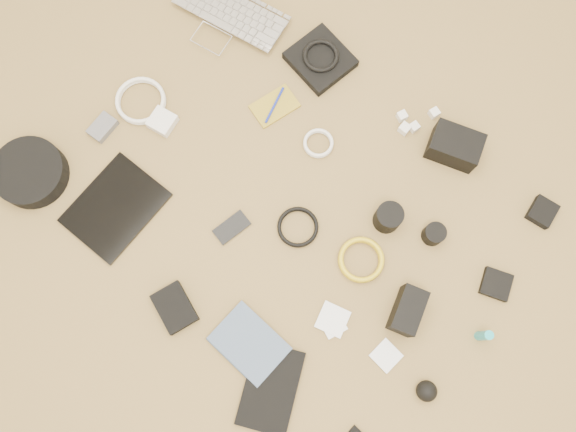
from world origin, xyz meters
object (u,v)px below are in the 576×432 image
Objects in this scene: headphone_case at (31,173)px; phone at (232,227)px; dslr_camera at (455,146)px; laptop at (223,24)px; tablet at (115,208)px; paperback at (231,364)px.

phone is at bearing 24.28° from headphone_case.
headphone_case is (-0.94, -0.87, -0.01)m from dslr_camera.
laptop is 0.69m from tablet.
headphone_case is 0.83m from paperback.
laptop is at bearing 45.40° from paperback.
tablet is at bearing 17.55° from headphone_case.
dslr_camera is 0.72m from phone.
phone is at bearing -138.33° from dslr_camera.
paperback reaches higher than tablet.
dslr_camera is at bearing -0.74° from laptop.
headphone_case is (-0.26, -0.08, 0.02)m from tablet.
dslr_camera is at bearing -3.63° from paperback.
dslr_camera is 0.54× the size of tablet.
headphone_case is (-0.57, -0.26, 0.03)m from phone.
tablet is 1.40× the size of paperback.
paperback is (0.57, -0.12, 0.00)m from tablet.
tablet is at bearing -148.13° from dslr_camera.
dslr_camera is 1.28m from headphone_case.
paperback is at bearing -2.80° from headphone_case.
paperback reaches higher than phone.
paperback is at bearing -37.06° from phone.
tablet is 0.36m from phone.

